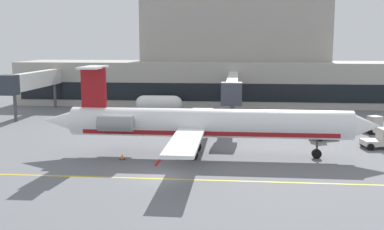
% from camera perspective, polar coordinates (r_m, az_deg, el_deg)
% --- Properties ---
extents(ground, '(120.00, 120.00, 0.11)m').
position_cam_1_polar(ground, '(38.22, -3.43, -7.61)').
color(ground, slate).
extents(terminal_building, '(68.55, 13.10, 19.49)m').
position_cam_1_polar(terminal_building, '(83.24, 3.71, 6.35)').
color(terminal_building, '#ADA89E').
rests_on(terminal_building, ground).
extents(jet_bridge_west, '(2.40, 18.26, 6.50)m').
position_cam_1_polar(jet_bridge_west, '(73.15, -18.92, 3.95)').
color(jet_bridge_west, silver).
rests_on(jet_bridge_west, ground).
extents(jet_bridge_east, '(2.40, 23.26, 6.21)m').
position_cam_1_polar(jet_bridge_east, '(64.07, 4.97, 3.52)').
color(jet_bridge_east, silver).
rests_on(jet_bridge_east, ground).
extents(regional_jet, '(32.00, 24.05, 8.51)m').
position_cam_1_polar(regional_jet, '(44.37, 1.42, -1.02)').
color(regional_jet, white).
rests_on(regional_jet, ground).
extents(baggage_tug, '(3.13, 2.51, 2.07)m').
position_cam_1_polar(baggage_tug, '(51.65, 21.92, -2.77)').
color(baggage_tug, silver).
rests_on(baggage_tug, ground).
extents(pushback_tractor, '(2.96, 3.46, 2.14)m').
position_cam_1_polar(pushback_tractor, '(59.87, 21.01, -1.17)').
color(pushback_tractor, silver).
rests_on(pushback_tractor, ground).
extents(belt_loader, '(3.34, 2.81, 1.80)m').
position_cam_1_polar(belt_loader, '(54.22, 15.53, -2.04)').
color(belt_loader, '#E5B20C').
rests_on(belt_loader, ground).
extents(fuel_tank, '(7.16, 2.55, 2.74)m').
position_cam_1_polar(fuel_tank, '(71.51, -4.05, 1.41)').
color(fuel_tank, white).
rests_on(fuel_tank, ground).
extents(safety_cone_alpha, '(0.47, 0.47, 0.55)m').
position_cam_1_polar(safety_cone_alpha, '(44.01, -8.51, -5.08)').
color(safety_cone_alpha, orange).
rests_on(safety_cone_alpha, ground).
extents(safety_cone_bravo, '(0.47, 0.47, 0.55)m').
position_cam_1_polar(safety_cone_bravo, '(54.96, -5.78, -2.22)').
color(safety_cone_bravo, orange).
rests_on(safety_cone_bravo, ground).
extents(safety_cone_charlie, '(0.47, 0.47, 0.55)m').
position_cam_1_polar(safety_cone_charlie, '(54.44, 4.34, -2.31)').
color(safety_cone_charlie, orange).
rests_on(safety_cone_charlie, ground).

